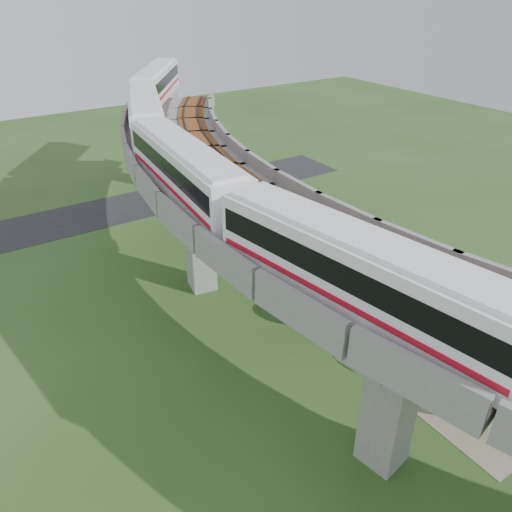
% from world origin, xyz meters
% --- Properties ---
extents(ground, '(160.00, 160.00, 0.00)m').
position_xyz_m(ground, '(0.00, 0.00, 0.00)').
color(ground, '#2F4C1E').
rests_on(ground, ground).
extents(dirt_lot, '(18.00, 26.00, 0.04)m').
position_xyz_m(dirt_lot, '(14.00, -2.00, 0.02)').
color(dirt_lot, gray).
rests_on(dirt_lot, ground).
extents(asphalt_road, '(60.00, 8.00, 0.03)m').
position_xyz_m(asphalt_road, '(0.00, 30.00, 0.01)').
color(asphalt_road, '#232326').
rests_on(asphalt_road, ground).
extents(viaduct, '(19.58, 73.98, 11.40)m').
position_xyz_m(viaduct, '(3.84, 0.00, 9.05)').
color(viaduct, '#99968E').
rests_on(viaduct, ground).
extents(metro_train, '(17.99, 59.93, 3.64)m').
position_xyz_m(metro_train, '(1.66, 12.46, 12.31)').
color(metro_train, white).
rests_on(metro_train, ground).
extents(fence, '(3.87, 38.73, 1.50)m').
position_xyz_m(fence, '(9.75, 0.00, 0.75)').
color(fence, '#2D382D').
rests_on(fence, ground).
extents(tree_0, '(3.03, 3.03, 3.67)m').
position_xyz_m(tree_0, '(11.97, 23.99, 2.38)').
color(tree_0, '#382314').
rests_on(tree_0, ground).
extents(tree_1, '(2.62, 2.62, 3.10)m').
position_xyz_m(tree_1, '(8.36, 15.81, 1.98)').
color(tree_1, '#382314').
rests_on(tree_1, ground).
extents(tree_2, '(2.40, 2.40, 3.18)m').
position_xyz_m(tree_2, '(7.54, 10.86, 2.15)').
color(tree_2, '#382314').
rests_on(tree_2, ground).
extents(tree_3, '(2.40, 2.40, 3.32)m').
position_xyz_m(tree_3, '(6.66, 6.41, 2.29)').
color(tree_3, '#382314').
rests_on(tree_3, ground).
extents(tree_4, '(2.63, 2.63, 3.10)m').
position_xyz_m(tree_4, '(5.73, 0.90, 1.98)').
color(tree_4, '#382314').
rests_on(tree_4, ground).
extents(tree_5, '(2.84, 2.84, 3.47)m').
position_xyz_m(tree_5, '(7.73, -7.48, 2.26)').
color(tree_5, '#382314').
rests_on(tree_5, ground).
extents(tree_6, '(3.06, 3.06, 3.78)m').
position_xyz_m(tree_6, '(8.31, -11.67, 2.47)').
color(tree_6, '#382314').
rests_on(tree_6, ground).
extents(car_white, '(3.34, 4.18, 1.34)m').
position_xyz_m(car_white, '(9.52, -10.22, 0.71)').
color(car_white, silver).
rests_on(car_white, dirt_lot).
extents(car_red, '(3.65, 1.99, 1.14)m').
position_xyz_m(car_red, '(19.60, 1.98, 0.61)').
color(car_red, '#A00E0F').
rests_on(car_red, dirt_lot).
extents(car_dark, '(3.72, 1.73, 1.05)m').
position_xyz_m(car_dark, '(10.18, 1.01, 0.57)').
color(car_dark, black).
rests_on(car_dark, dirt_lot).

